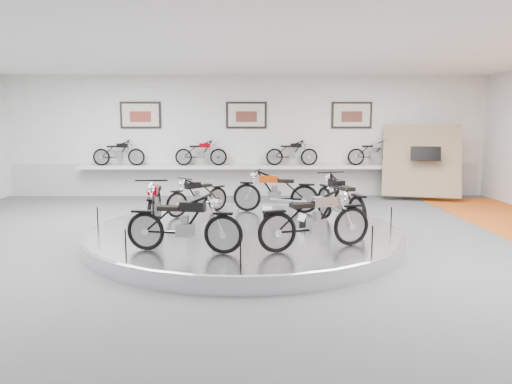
{
  "coord_description": "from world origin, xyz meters",
  "views": [
    {
      "loc": [
        0.1,
        -9.74,
        2.49
      ],
      "look_at": [
        0.24,
        0.6,
        1.03
      ],
      "focal_mm": 35.0,
      "sensor_mm": 36.0,
      "label": 1
    }
  ],
  "objects_px": {
    "bike_c": "(198,195)",
    "bike_d": "(154,203)",
    "bike_a": "(340,199)",
    "bike_b": "(275,191)",
    "bike_f": "(315,219)",
    "display_platform": "(245,236)",
    "shelf": "(247,167)",
    "bike_e": "(184,223)"
  },
  "relations": [
    {
      "from": "bike_c",
      "to": "bike_d",
      "type": "bearing_deg",
      "value": 21.53
    },
    {
      "from": "display_platform",
      "to": "bike_b",
      "type": "height_order",
      "value": "bike_b"
    },
    {
      "from": "display_platform",
      "to": "bike_b",
      "type": "bearing_deg",
      "value": 69.13
    },
    {
      "from": "bike_a",
      "to": "bike_f",
      "type": "bearing_deg",
      "value": 142.14
    },
    {
      "from": "bike_d",
      "to": "display_platform",
      "type": "bearing_deg",
      "value": 82.67
    },
    {
      "from": "bike_b",
      "to": "bike_e",
      "type": "relative_size",
      "value": 1.03
    },
    {
      "from": "shelf",
      "to": "bike_f",
      "type": "distance_m",
      "value": 8.12
    },
    {
      "from": "shelf",
      "to": "bike_b",
      "type": "relative_size",
      "value": 6.21
    },
    {
      "from": "bike_c",
      "to": "bike_e",
      "type": "xyz_separation_m",
      "value": [
        0.13,
        -3.5,
        0.05
      ]
    },
    {
      "from": "shelf",
      "to": "bike_f",
      "type": "bearing_deg",
      "value": -81.25
    },
    {
      "from": "display_platform",
      "to": "bike_a",
      "type": "bearing_deg",
      "value": 11.79
    },
    {
      "from": "shelf",
      "to": "bike_a",
      "type": "xyz_separation_m",
      "value": [
        2.03,
        -5.98,
        -0.15
      ]
    },
    {
      "from": "bike_d",
      "to": "bike_e",
      "type": "relative_size",
      "value": 1.06
    },
    {
      "from": "bike_a",
      "to": "bike_b",
      "type": "relative_size",
      "value": 1.06
    },
    {
      "from": "bike_d",
      "to": "bike_f",
      "type": "bearing_deg",
      "value": 56.12
    },
    {
      "from": "bike_a",
      "to": "bike_b",
      "type": "bearing_deg",
      "value": 24.37
    },
    {
      "from": "bike_d",
      "to": "bike_e",
      "type": "bearing_deg",
      "value": 19.18
    },
    {
      "from": "bike_b",
      "to": "bike_e",
      "type": "bearing_deg",
      "value": 76.54
    },
    {
      "from": "display_platform",
      "to": "bike_f",
      "type": "height_order",
      "value": "bike_f"
    },
    {
      "from": "display_platform",
      "to": "bike_a",
      "type": "height_order",
      "value": "bike_a"
    },
    {
      "from": "display_platform",
      "to": "bike_a",
      "type": "xyz_separation_m",
      "value": [
        2.03,
        0.42,
        0.7
      ]
    },
    {
      "from": "bike_a",
      "to": "bike_c",
      "type": "relative_size",
      "value": 1.23
    },
    {
      "from": "bike_a",
      "to": "bike_b",
      "type": "distance_m",
      "value": 1.97
    },
    {
      "from": "bike_a",
      "to": "bike_c",
      "type": "xyz_separation_m",
      "value": [
        -3.16,
        1.26,
        -0.1
      ]
    },
    {
      "from": "bike_b",
      "to": "bike_f",
      "type": "bearing_deg",
      "value": 109.69
    },
    {
      "from": "bike_f",
      "to": "shelf",
      "type": "bearing_deg",
      "value": 78.82
    },
    {
      "from": "shelf",
      "to": "bike_c",
      "type": "relative_size",
      "value": 7.18
    },
    {
      "from": "bike_d",
      "to": "bike_a",
      "type": "bearing_deg",
      "value": 90.11
    },
    {
      "from": "shelf",
      "to": "bike_d",
      "type": "relative_size",
      "value": 6.01
    },
    {
      "from": "bike_a",
      "to": "bike_d",
      "type": "relative_size",
      "value": 1.03
    },
    {
      "from": "display_platform",
      "to": "bike_d",
      "type": "xyz_separation_m",
      "value": [
        -1.85,
        0.07,
        0.69
      ]
    },
    {
      "from": "bike_b",
      "to": "bike_f",
      "type": "height_order",
      "value": "bike_f"
    },
    {
      "from": "shelf",
      "to": "bike_b",
      "type": "height_order",
      "value": "bike_b"
    },
    {
      "from": "bike_a",
      "to": "bike_e",
      "type": "relative_size",
      "value": 1.09
    },
    {
      "from": "bike_c",
      "to": "bike_e",
      "type": "height_order",
      "value": "bike_e"
    },
    {
      "from": "bike_b",
      "to": "bike_e",
      "type": "distance_m",
      "value": 4.1
    },
    {
      "from": "display_platform",
      "to": "bike_c",
      "type": "relative_size",
      "value": 4.17
    },
    {
      "from": "shelf",
      "to": "bike_c",
      "type": "height_order",
      "value": "bike_c"
    },
    {
      "from": "display_platform",
      "to": "bike_b",
      "type": "distance_m",
      "value": 2.15
    },
    {
      "from": "bike_b",
      "to": "bike_c",
      "type": "height_order",
      "value": "bike_b"
    },
    {
      "from": "display_platform",
      "to": "bike_e",
      "type": "bearing_deg",
      "value": -119.04
    },
    {
      "from": "bike_c",
      "to": "bike_d",
      "type": "xyz_separation_m",
      "value": [
        -0.72,
        -1.61,
        0.09
      ]
    }
  ]
}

